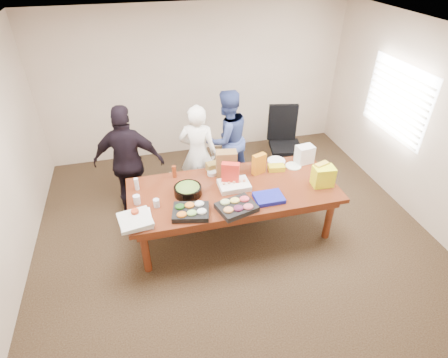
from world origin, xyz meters
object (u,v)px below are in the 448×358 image
object	(u,v)px
office_chair	(286,145)
sheet_cake	(234,185)
person_center	(198,154)
person_right	(227,139)
conference_table	(233,210)
salad_bowl	(188,191)

from	to	relation	value
office_chair	sheet_cake	xyz separation A→B (m)	(-1.26, -1.19, 0.20)
person_center	person_right	bearing A→B (deg)	-130.34
office_chair	person_center	bearing A→B (deg)	-158.27
conference_table	person_center	bearing A→B (deg)	107.45
person_center	sheet_cake	size ratio (longest dim) A/B	3.90
office_chair	person_right	bearing A→B (deg)	-169.72
person_center	person_right	xyz separation A→B (m)	(0.53, 0.30, 0.03)
conference_table	office_chair	distance (m)	1.78
office_chair	person_right	world-z (taller)	person_right
salad_bowl	person_center	bearing A→B (deg)	71.20
office_chair	person_center	distance (m)	1.61
salad_bowl	conference_table	bearing A→B (deg)	-2.56
office_chair	salad_bowl	size ratio (longest dim) A/B	3.23
conference_table	person_right	xyz separation A→B (m)	(0.23, 1.25, 0.45)
conference_table	sheet_cake	size ratio (longest dim) A/B	6.85
office_chair	sheet_cake	distance (m)	1.74
sheet_cake	salad_bowl	size ratio (longest dim) A/B	1.13
conference_table	salad_bowl	bearing A→B (deg)	177.44
person_right	sheet_cake	distance (m)	1.24
conference_table	office_chair	bearing A→B (deg)	43.80
conference_table	office_chair	world-z (taller)	office_chair
person_right	salad_bowl	world-z (taller)	person_right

